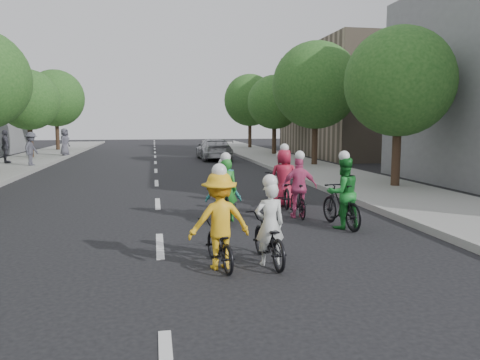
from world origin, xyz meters
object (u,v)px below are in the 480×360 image
object	(u,v)px
cyclist_3	(299,193)
cyclist_6	(279,184)
cyclist_2	(219,229)
cyclist_7	(223,196)
cyclist_4	(283,185)
spectator_1	(6,146)
follow_car_trail	(216,147)
cyclist_0	(269,234)
cyclist_5	(225,196)
cyclist_1	(342,199)
follow_car_lead	(214,149)
spectator_0	(31,149)
spectator_2	(65,142)

from	to	relation	value
cyclist_3	cyclist_6	distance (m)	2.43
cyclist_2	cyclist_7	world-z (taller)	cyclist_2
cyclist_4	spectator_1	world-z (taller)	spectator_1
cyclist_6	follow_car_trail	bearing A→B (deg)	-98.94
spectator_1	cyclist_4	bearing A→B (deg)	-166.84
cyclist_2	spectator_1	world-z (taller)	spectator_1
cyclist_0	cyclist_5	distance (m)	3.76
cyclist_1	spectator_1	bearing A→B (deg)	-63.25
cyclist_0	cyclist_4	world-z (taller)	cyclist_4
cyclist_1	follow_car_trail	world-z (taller)	cyclist_1
cyclist_7	follow_car_trail	distance (m)	23.84
cyclist_3	follow_car_lead	world-z (taller)	cyclist_3
follow_car_trail	spectator_0	size ratio (longest dim) A/B	1.98
cyclist_4	spectator_2	world-z (taller)	spectator_2
cyclist_0	cyclist_4	bearing A→B (deg)	-112.27
cyclist_3	spectator_1	world-z (taller)	spectator_1
cyclist_6	follow_car_trail	size ratio (longest dim) A/B	0.50
cyclist_7	follow_car_lead	distance (m)	19.27
cyclist_5	follow_car_lead	world-z (taller)	cyclist_5
cyclist_4	spectator_2	bearing A→B (deg)	-59.08
cyclist_3	follow_car_lead	distance (m)	19.27
spectator_1	cyclist_0	bearing A→B (deg)	-178.50
follow_car_trail	follow_car_lead	bearing A→B (deg)	86.70
cyclist_0	cyclist_1	bearing A→B (deg)	-138.43
cyclist_2	cyclist_4	bearing A→B (deg)	-124.13
cyclist_7	follow_car_lead	world-z (taller)	cyclist_7
cyclist_7	spectator_0	world-z (taller)	spectator_0
spectator_2	follow_car_lead	bearing A→B (deg)	-93.82
cyclist_6	cyclist_7	xyz separation A→B (m)	(-2.13, -2.30, 0.05)
cyclist_5	spectator_0	size ratio (longest dim) A/B	1.00
cyclist_2	cyclist_7	bearing A→B (deg)	-107.41
cyclist_0	spectator_0	world-z (taller)	spectator_0
cyclist_2	cyclist_7	xyz separation A→B (m)	(0.66, 4.02, -0.06)
cyclist_2	cyclist_1	bearing A→B (deg)	-150.61
cyclist_2	cyclist_6	size ratio (longest dim) A/B	1.01
cyclist_2	cyclist_5	world-z (taller)	cyclist_2
cyclist_6	spectator_1	size ratio (longest dim) A/B	0.94
cyclist_3	spectator_1	size ratio (longest dim) A/B	0.93
cyclist_0	cyclist_4	xyz separation A→B (m)	(1.80, 5.43, 0.13)
cyclist_7	cyclist_5	bearing A→B (deg)	101.66
follow_car_lead	spectator_0	size ratio (longest dim) A/B	2.68
cyclist_3	spectator_0	xyz separation A→B (m)	(-10.31, 15.40, 0.41)
cyclist_0	spectator_2	size ratio (longest dim) A/B	0.90
cyclist_0	cyclist_1	xyz separation A→B (m)	(2.41, 2.45, 0.17)
cyclist_1	cyclist_2	bearing A→B (deg)	29.76
cyclist_0	spectator_0	bearing A→B (deg)	-69.94
follow_car_trail	cyclist_2	bearing A→B (deg)	88.32
follow_car_lead	cyclist_4	bearing A→B (deg)	87.63
cyclist_7	spectator_1	xyz separation A→B (m)	(-10.16, 17.17, 0.49)
spectator_0	cyclist_2	bearing A→B (deg)	-145.40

